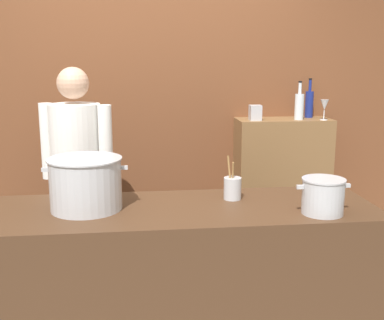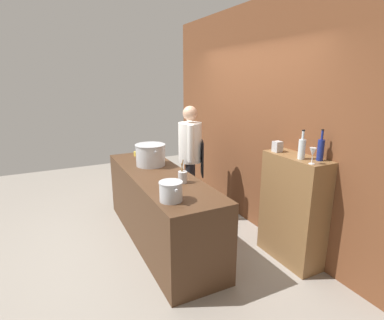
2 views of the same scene
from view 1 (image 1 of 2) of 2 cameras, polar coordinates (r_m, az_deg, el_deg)
name	(u,v)px [view 1 (image 1 of 2)]	position (r m, az deg, el deg)	size (l,w,h in m)	color
brick_back_panel	(150,85)	(3.97, -4.97, 8.86)	(4.40, 0.10, 3.00)	brown
prep_counter	(161,283)	(2.86, -3.65, -14.33)	(2.42, 0.70, 0.90)	#472D1C
bar_cabinet	(281,192)	(4.08, 10.51, -3.80)	(0.76, 0.32, 1.23)	brown
chef	(78,171)	(3.36, -13.40, -1.26)	(0.49, 0.40, 1.66)	black
stockpot_large	(86,184)	(2.69, -12.49, -2.76)	(0.46, 0.40, 0.29)	#B7BABF
stockpot_small	(323,196)	(2.66, 15.27, -4.14)	(0.29, 0.23, 0.19)	#B7BABF
utensil_crock	(232,188)	(2.84, 4.82, -3.31)	(0.10, 0.10, 0.26)	#B7BABF
wine_bottle_cobalt	(309,103)	(4.09, 13.73, 6.55)	(0.07, 0.07, 0.32)	navy
wine_bottle_clear	(299,106)	(3.93, 12.60, 6.31)	(0.07, 0.07, 0.30)	silver
wine_glass_wide	(324,106)	(3.95, 15.43, 6.21)	(0.07, 0.07, 0.16)	silver
spice_tin_silver	(255,113)	(3.83, 7.51, 5.58)	(0.09, 0.09, 0.12)	#B2B2B7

